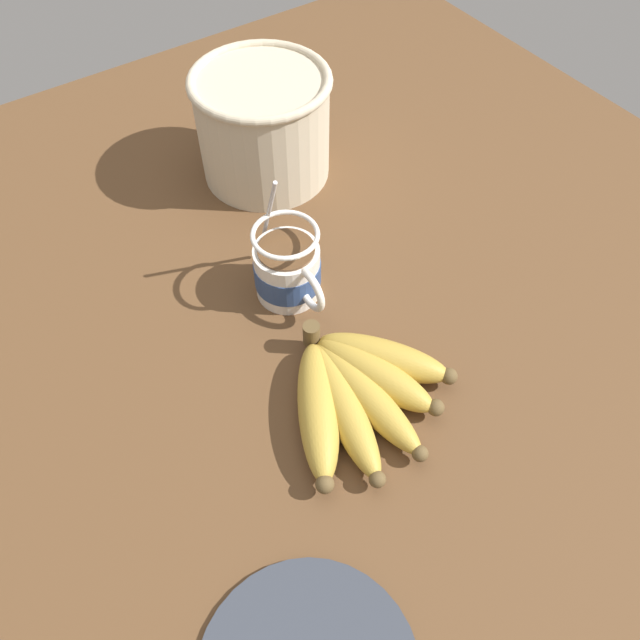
# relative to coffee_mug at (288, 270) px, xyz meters

# --- Properties ---
(table) EXTENTS (1.27, 1.27, 0.04)m
(table) POSITION_rel_coffee_mug_xyz_m (0.02, 0.03, -0.06)
(table) COLOR brown
(table) RESTS_ON ground
(coffee_mug) EXTENTS (0.15, 0.08, 0.17)m
(coffee_mug) POSITION_rel_coffee_mug_xyz_m (0.00, 0.00, 0.00)
(coffee_mug) COLOR white
(coffee_mug) RESTS_ON table
(banana_bunch) EXTENTS (0.20, 0.22, 0.04)m
(banana_bunch) POSITION_rel_coffee_mug_xyz_m (0.17, -0.02, -0.02)
(banana_bunch) COLOR brown
(banana_bunch) RESTS_ON table
(woven_basket) EXTENTS (0.19, 0.19, 0.16)m
(woven_basket) POSITION_rel_coffee_mug_xyz_m (-0.22, 0.10, 0.04)
(woven_basket) COLOR beige
(woven_basket) RESTS_ON table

